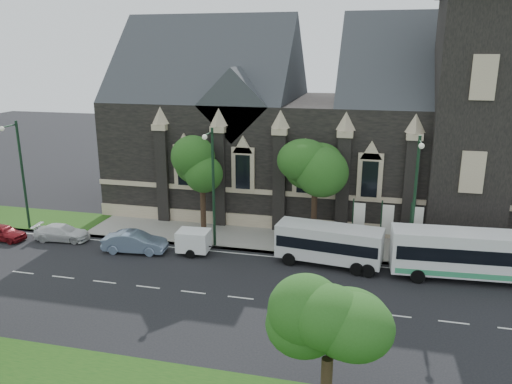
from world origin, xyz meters
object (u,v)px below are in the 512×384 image
(street_lamp_far, at_px, (20,170))
(car_far_red, at_px, (3,232))
(street_lamp_mid, at_px, (212,182))
(banner_flag_right, at_px, (414,225))
(car_far_white, at_px, (62,233))
(box_trailer, at_px, (194,241))
(tree_walk_right, at_px, (319,167))
(tree_walk_left, at_px, (205,162))
(street_lamp_near, at_px, (415,195))
(shuttle_bus, at_px, (329,243))
(banner_flag_left, at_px, (357,220))
(banner_flag_center, at_px, (385,222))
(tree_park_east, at_px, (334,320))
(tour_coach, at_px, (480,255))
(sedan, at_px, (135,242))

(street_lamp_far, relative_size, car_far_red, 2.48)
(street_lamp_mid, relative_size, banner_flag_right, 2.25)
(street_lamp_far, bearing_deg, car_far_white, -16.85)
(box_trailer, bearing_deg, tree_walk_right, 27.84)
(tree_walk_left, relative_size, box_trailer, 2.30)
(street_lamp_near, xyz_separation_m, shuttle_bus, (-5.38, -0.96, -3.52))
(banner_flag_left, distance_m, banner_flag_center, 2.00)
(box_trailer, height_order, car_far_white, box_trailer)
(shuttle_bus, height_order, box_trailer, shuttle_bus)
(tree_walk_right, bearing_deg, banner_flag_left, -29.10)
(street_lamp_far, xyz_separation_m, banner_flag_center, (28.29, 1.91, -2.73))
(street_lamp_mid, bearing_deg, tree_walk_right, 26.65)
(street_lamp_near, height_order, car_far_red, street_lamp_near)
(street_lamp_far, relative_size, banner_flag_center, 2.25)
(street_lamp_near, bearing_deg, car_far_red, -175.76)
(car_far_red, bearing_deg, tree_walk_left, -62.98)
(street_lamp_mid, bearing_deg, car_far_red, -172.18)
(banner_flag_left, bearing_deg, tree_walk_left, 171.98)
(tree_park_east, height_order, tree_walk_left, tree_walk_left)
(street_lamp_near, distance_m, car_far_white, 26.39)
(banner_flag_center, bearing_deg, shuttle_bus, -141.95)
(street_lamp_mid, distance_m, street_lamp_far, 16.00)
(street_lamp_far, relative_size, tour_coach, 0.81)
(banner_flag_center, distance_m, car_far_red, 29.07)
(banner_flag_left, relative_size, sedan, 0.86)
(street_lamp_mid, bearing_deg, banner_flag_left, 10.50)
(banner_flag_left, distance_m, shuttle_bus, 3.41)
(banner_flag_right, height_order, box_trailer, banner_flag_right)
(tree_park_east, bearing_deg, shuttle_bus, 95.73)
(banner_flag_center, xyz_separation_m, car_far_white, (-24.27, -3.12, -1.76))
(street_lamp_far, bearing_deg, banner_flag_center, 3.86)
(banner_flag_right, bearing_deg, street_lamp_far, -176.40)
(tree_walk_left, relative_size, tour_coach, 0.69)
(tour_coach, height_order, shuttle_bus, tour_coach)
(sedan, bearing_deg, street_lamp_far, 72.92)
(street_lamp_near, xyz_separation_m, sedan, (-19.37, -2.06, -4.35))
(street_lamp_far, xyz_separation_m, sedan, (10.63, -2.06, -4.35))
(banner_flag_right, xyz_separation_m, tour_coach, (3.88, -3.07, -0.63))
(tree_walk_right, bearing_deg, banner_flag_center, -18.64)
(tour_coach, xyz_separation_m, shuttle_bus, (-9.55, 0.20, -0.15))
(street_lamp_far, bearing_deg, shuttle_bus, -2.23)
(tree_walk_right, bearing_deg, shuttle_bus, -72.86)
(banner_flag_left, distance_m, sedan, 16.24)
(street_lamp_far, bearing_deg, box_trailer, -5.14)
(street_lamp_far, bearing_deg, car_far_red, -100.75)
(tree_park_east, xyz_separation_m, car_far_white, (-22.16, 15.20, -4.00))
(banner_flag_left, bearing_deg, sedan, -165.77)
(tree_park_east, bearing_deg, sedan, 137.29)
(tree_park_east, distance_m, sedan, 21.51)
(street_lamp_far, bearing_deg, banner_flag_left, 4.15)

